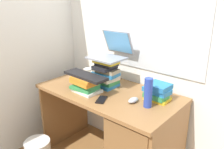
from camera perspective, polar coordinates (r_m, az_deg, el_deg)
wall_back at (r=2.16m, az=5.69°, el=12.63°), size 6.00×0.06×2.60m
wall_left at (r=2.53m, az=-16.44°, el=12.92°), size 0.05×6.00×2.60m
desk at (r=2.00m, az=5.64°, el=-15.58°), size 1.26×0.65×0.74m
book_stack_tall at (r=2.08m, az=-1.46°, el=0.35°), size 0.24×0.20×0.26m
book_stack_keyboard_riser at (r=2.00m, az=-6.56°, el=-2.42°), size 0.26×0.20×0.14m
book_stack_side at (r=1.86m, az=11.16°, el=-4.23°), size 0.22×0.16×0.14m
laptop at (r=2.08m, az=-0.18°, el=5.78°), size 0.31×0.33×0.23m
keyboard at (r=1.97m, az=-6.61°, el=-0.29°), size 0.42×0.15×0.02m
computer_mouse at (r=1.82m, az=5.29°, el=-6.34°), size 0.06×0.10×0.04m
mug at (r=2.37m, az=-5.98°, el=0.47°), size 0.12×0.09×0.09m
water_bottle at (r=1.72m, az=8.96°, el=-4.48°), size 0.06×0.06×0.23m
cell_phone at (r=1.85m, az=-2.61°, el=-6.25°), size 0.12×0.15×0.01m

